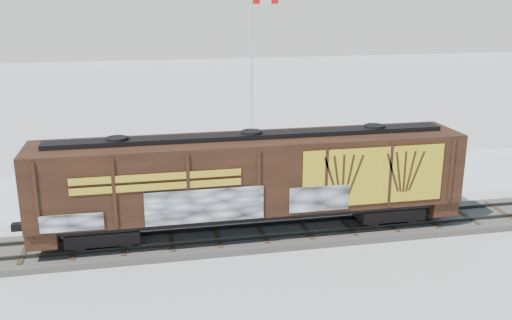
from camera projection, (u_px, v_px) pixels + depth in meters
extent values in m
plane|color=white|center=(304.00, 234.00, 25.94)|extent=(500.00, 500.00, 0.00)
cube|color=#59544C|center=(304.00, 231.00, 25.90)|extent=(50.00, 3.40, 0.28)
cube|color=#33302D|center=(309.00, 233.00, 25.16)|extent=(50.00, 0.10, 0.15)
cube|color=#33302D|center=(300.00, 220.00, 26.52)|extent=(50.00, 0.10, 0.15)
cube|color=white|center=(267.00, 182.00, 32.99)|extent=(40.00, 8.00, 0.03)
cube|color=white|center=(170.00, 19.00, 113.61)|extent=(360.00, 40.00, 12.00)
cube|color=black|center=(103.00, 231.00, 23.96)|extent=(3.00, 2.00, 0.90)
cube|color=black|center=(386.00, 209.00, 26.46)|extent=(3.00, 2.00, 0.90)
cylinder|color=black|center=(78.00, 241.00, 23.04)|extent=(0.90, 0.12, 0.90)
cube|color=black|center=(252.00, 209.00, 25.07)|extent=(18.51, 2.40, 0.25)
cube|color=#381C0F|center=(252.00, 173.00, 24.61)|extent=(18.51, 3.00, 3.08)
cube|color=black|center=(251.00, 136.00, 24.15)|extent=(17.03, 0.90, 0.20)
cube|color=gold|center=(374.00, 176.00, 24.14)|extent=(6.29, 0.03, 2.50)
cube|color=gold|center=(157.00, 182.00, 22.26)|extent=(6.66, 0.02, 0.70)
cube|color=white|center=(205.00, 206.00, 22.93)|extent=(4.81, 0.03, 1.40)
cylinder|color=silver|center=(252.00, 147.00, 40.28)|extent=(0.90, 0.90, 0.20)
cylinder|color=silver|center=(251.00, 70.00, 38.77)|extent=(0.14, 0.14, 11.09)
imported|color=silver|center=(182.00, 174.00, 32.21)|extent=(4.29, 1.94, 1.43)
imported|color=white|center=(220.00, 179.00, 30.97)|extent=(4.94, 2.15, 1.58)
imported|color=black|center=(379.00, 163.00, 34.39)|extent=(4.90, 3.41, 1.32)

